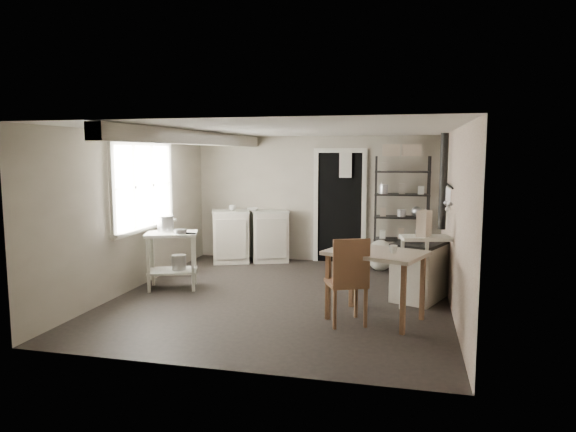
% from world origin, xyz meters
% --- Properties ---
extents(floor, '(5.00, 5.00, 0.00)m').
position_xyz_m(floor, '(0.00, 0.00, 0.00)').
color(floor, black).
rests_on(floor, ground).
extents(ceiling, '(5.00, 5.00, 0.00)m').
position_xyz_m(ceiling, '(0.00, 0.00, 2.30)').
color(ceiling, beige).
rests_on(ceiling, wall_back).
extents(wall_back, '(4.50, 0.02, 2.30)m').
position_xyz_m(wall_back, '(0.00, 2.50, 1.15)').
color(wall_back, '#A69E8D').
rests_on(wall_back, ground).
extents(wall_front, '(4.50, 0.02, 2.30)m').
position_xyz_m(wall_front, '(0.00, -2.50, 1.15)').
color(wall_front, '#A69E8D').
rests_on(wall_front, ground).
extents(wall_left, '(0.02, 5.00, 2.30)m').
position_xyz_m(wall_left, '(-2.25, 0.00, 1.15)').
color(wall_left, '#A69E8D').
rests_on(wall_left, ground).
extents(wall_right, '(0.02, 5.00, 2.30)m').
position_xyz_m(wall_right, '(2.25, 0.00, 1.15)').
color(wall_right, '#A69E8D').
rests_on(wall_right, ground).
extents(window, '(0.12, 1.76, 1.28)m').
position_xyz_m(window, '(-2.22, 0.20, 1.50)').
color(window, beige).
rests_on(window, wall_left).
extents(doorway, '(0.96, 0.10, 2.08)m').
position_xyz_m(doorway, '(0.45, 2.47, 1.00)').
color(doorway, beige).
rests_on(doorway, ground).
extents(ceiling_beam, '(0.18, 5.00, 0.18)m').
position_xyz_m(ceiling_beam, '(-1.20, 0.00, 2.20)').
color(ceiling_beam, beige).
rests_on(ceiling_beam, ceiling).
extents(wallpaper_panel, '(0.01, 5.00, 2.30)m').
position_xyz_m(wallpaper_panel, '(2.24, 0.00, 1.15)').
color(wallpaper_panel, beige).
rests_on(wallpaper_panel, wall_right).
extents(utensil_rail, '(0.06, 1.20, 0.44)m').
position_xyz_m(utensil_rail, '(2.19, 0.60, 1.55)').
color(utensil_rail, '#B6B6B8').
rests_on(utensil_rail, wall_right).
extents(prep_table, '(0.87, 0.74, 0.84)m').
position_xyz_m(prep_table, '(-1.70, 0.06, 0.40)').
color(prep_table, beige).
rests_on(prep_table, ground).
extents(stockpot, '(0.32, 0.32, 0.26)m').
position_xyz_m(stockpot, '(-1.84, 0.15, 0.94)').
color(stockpot, '#B6B6B8').
rests_on(stockpot, prep_table).
extents(saucepan, '(0.19, 0.19, 0.10)m').
position_xyz_m(saucepan, '(-1.52, -0.02, 0.85)').
color(saucepan, '#B6B6B8').
rests_on(saucepan, prep_table).
extents(bucket, '(0.24, 0.24, 0.23)m').
position_xyz_m(bucket, '(-1.61, 0.09, 0.39)').
color(bucket, '#B6B6B8').
rests_on(bucket, prep_table).
extents(base_cabinets, '(1.57, 1.09, 0.95)m').
position_xyz_m(base_cabinets, '(-1.16, 2.18, 0.46)').
color(base_cabinets, beige).
rests_on(base_cabinets, ground).
extents(mixing_bowl, '(0.32, 0.32, 0.07)m').
position_xyz_m(mixing_bowl, '(-1.09, 2.10, 0.95)').
color(mixing_bowl, white).
rests_on(mixing_bowl, base_cabinets).
extents(counter_cup, '(0.14, 0.14, 0.10)m').
position_xyz_m(counter_cup, '(-1.46, 2.06, 0.97)').
color(counter_cup, white).
rests_on(counter_cup, base_cabinets).
extents(shelf_rack, '(0.93, 0.39, 1.94)m').
position_xyz_m(shelf_rack, '(1.56, 2.17, 0.95)').
color(shelf_rack, black).
rests_on(shelf_rack, ground).
extents(shelf_jar, '(0.10, 0.10, 0.20)m').
position_xyz_m(shelf_jar, '(1.20, 2.22, 1.37)').
color(shelf_jar, white).
rests_on(shelf_jar, shelf_rack).
extents(storage_box_a, '(0.30, 0.27, 0.20)m').
position_xyz_m(storage_box_a, '(1.36, 2.14, 2.01)').
color(storage_box_a, beige).
rests_on(storage_box_a, shelf_rack).
extents(storage_box_b, '(0.32, 0.30, 0.20)m').
position_xyz_m(storage_box_b, '(1.69, 2.16, 1.99)').
color(storage_box_b, beige).
rests_on(storage_box_b, shelf_rack).
extents(stove, '(0.90, 1.15, 0.79)m').
position_xyz_m(stove, '(1.88, 0.41, 0.44)').
color(stove, beige).
rests_on(stove, ground).
extents(stovepipe, '(0.11, 0.11, 1.34)m').
position_xyz_m(stovepipe, '(2.15, 0.86, 1.59)').
color(stovepipe, black).
rests_on(stovepipe, stove).
extents(side_ledge, '(0.68, 0.46, 0.95)m').
position_xyz_m(side_ledge, '(1.89, -0.14, 0.43)').
color(side_ledge, beige).
rests_on(side_ledge, ground).
extents(oats_box, '(0.20, 0.25, 0.32)m').
position_xyz_m(oats_box, '(1.87, -0.15, 1.01)').
color(oats_box, beige).
rests_on(oats_box, side_ledge).
extents(work_table, '(1.30, 1.11, 0.84)m').
position_xyz_m(work_table, '(1.31, -0.70, 0.38)').
color(work_table, beige).
rests_on(work_table, ground).
extents(table_cup, '(0.10, 0.10, 0.09)m').
position_xyz_m(table_cup, '(1.52, -0.78, 0.81)').
color(table_cup, white).
rests_on(table_cup, work_table).
extents(chair, '(0.57, 0.58, 1.04)m').
position_xyz_m(chair, '(0.99, -0.92, 0.48)').
color(chair, brown).
rests_on(chair, ground).
extents(flour_sack, '(0.48, 0.43, 0.53)m').
position_xyz_m(flour_sack, '(1.23, 1.92, 0.24)').
color(flour_sack, beige).
rests_on(flour_sack, ground).
extents(floor_crock, '(0.16, 0.16, 0.15)m').
position_xyz_m(floor_crock, '(1.64, 0.13, 0.07)').
color(floor_crock, white).
rests_on(floor_crock, ground).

